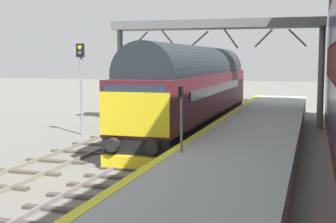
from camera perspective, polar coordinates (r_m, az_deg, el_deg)
ground_plane at (r=19.84m, az=-1.62°, el=-5.43°), size 140.00×140.00×0.00m
track_main at (r=19.83m, az=-1.62°, el=-5.28°), size 2.50×60.00×0.15m
track_adjacent_west at (r=21.12m, az=-10.42°, el=-4.66°), size 2.50×60.00×0.15m
station_platform at (r=18.95m, az=8.79°, el=-4.51°), size 4.00×44.00×1.01m
diesel_locomotive at (r=26.08m, az=3.09°, el=2.85°), size 2.74×18.67×4.68m
signal_post_far at (r=25.94m, az=-10.12°, el=3.80°), size 0.44×0.22×4.78m
platform_number_sign at (r=15.47m, az=1.56°, el=0.28°), size 0.10×0.44×2.11m
overhead_footbridge at (r=29.69m, az=5.53°, el=9.45°), size 12.69×2.00×6.29m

